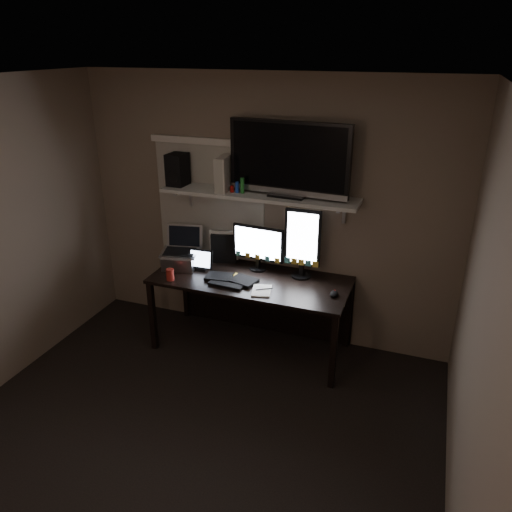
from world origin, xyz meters
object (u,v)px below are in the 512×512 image
at_px(tablet, 201,260).
at_px(tv, 289,159).
at_px(mouse, 334,294).
at_px(game_console, 224,174).
at_px(desk, 255,290).
at_px(keyboard, 231,279).
at_px(monitor_landscape, 258,248).
at_px(cup, 170,274).
at_px(speaker, 178,169).
at_px(laptop, 179,249).
at_px(monitor_portrait, 302,243).

height_order(tablet, tv, tv).
bearing_deg(mouse, game_console, 167.84).
height_order(desk, game_console, game_console).
bearing_deg(keyboard, monitor_landscape, 67.77).
distance_m(mouse, tv, 1.20).
height_order(keyboard, cup, cup).
distance_m(keyboard, cup, 0.55).
height_order(mouse, tv, tv).
xyz_separation_m(tablet, game_console, (0.19, 0.17, 0.80)).
relative_size(keyboard, speaker, 1.64).
height_order(mouse, speaker, speaker).
height_order(tablet, laptop, laptop).
xyz_separation_m(tablet, cup, (-0.17, -0.29, -0.05)).
height_order(monitor_portrait, mouse, monitor_portrait).
distance_m(monitor_landscape, mouse, 0.86).
relative_size(monitor_portrait, tablet, 2.75).
xyz_separation_m(monitor_portrait, tv, (-0.15, 0.01, 0.74)).
bearing_deg(tv, monitor_portrait, 1.27).
bearing_deg(monitor_portrait, speaker, 179.82).
relative_size(keyboard, cup, 4.57).
height_order(tv, speaker, tv).
distance_m(monitor_landscape, tv, 0.89).
distance_m(desk, mouse, 0.83).
bearing_deg(monitor_portrait, laptop, -169.81).
xyz_separation_m(tablet, laptop, (-0.21, -0.02, 0.09)).
bearing_deg(desk, mouse, -13.95).
relative_size(desk, tv, 1.68).
xyz_separation_m(keyboard, tv, (0.43, 0.31, 1.06)).
bearing_deg(laptop, tv, 0.15).
distance_m(desk, tablet, 0.59).
bearing_deg(monitor_landscape, cup, -139.56).
bearing_deg(desk, cup, -149.64).
relative_size(monitor_landscape, keyboard, 1.04).
bearing_deg(game_console, tv, -3.64).
relative_size(monitor_portrait, game_console, 2.11).
distance_m(desk, monitor_portrait, 0.66).
bearing_deg(cup, monitor_landscape, 35.85).
distance_m(monitor_portrait, laptop, 1.17).
distance_m(monitor_landscape, cup, 0.85).
distance_m(desk, tv, 1.28).
relative_size(mouse, game_console, 0.35).
bearing_deg(mouse, tablet, 177.10).
bearing_deg(tablet, tv, 11.59).
bearing_deg(keyboard, cup, -157.78).
height_order(monitor_landscape, monitor_portrait, monitor_portrait).
distance_m(cup, tv, 1.47).
relative_size(mouse, tablet, 0.45).
bearing_deg(cup, tablet, 59.36).
height_order(monitor_landscape, keyboard, monitor_landscape).
relative_size(desk, keyboard, 3.72).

